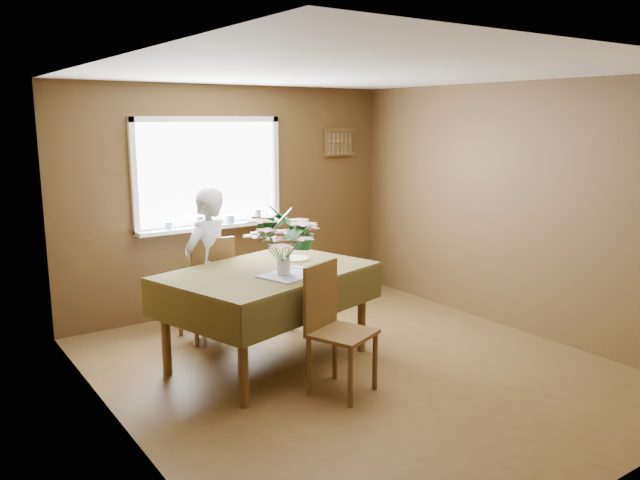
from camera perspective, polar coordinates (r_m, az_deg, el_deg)
floor at (r=5.56m, az=3.31°, el=-11.59°), size 4.50×4.50×0.00m
ceiling at (r=5.14m, az=3.63°, el=15.06°), size 4.50×4.50×0.00m
wall_back at (r=7.09m, az=-7.90°, el=3.75°), size 4.00×0.00×4.00m
wall_front at (r=3.75m, az=25.33°, el=-3.73°), size 4.00×0.00×4.00m
wall_left at (r=4.28m, az=-18.03°, el=-1.47°), size 0.00×4.50×4.50m
wall_right at (r=6.62m, az=17.19°, el=2.85°), size 0.00×4.50×4.50m
window_assembly at (r=6.90m, az=-9.91°, el=4.43°), size 1.72×0.20×1.22m
spoon_rack at (r=7.78m, az=1.76°, el=8.93°), size 0.44×0.05×0.33m
dining_table at (r=5.45m, az=-4.77°, el=-3.79°), size 2.01×1.62×0.86m
chair_far at (r=6.13m, az=-10.14°, el=-4.07°), size 0.45×0.45×1.03m
chair_near at (r=4.94m, az=1.19°, el=-7.62°), size 0.57×0.57×1.03m
seated_woman at (r=6.03m, az=-10.25°, el=-2.41°), size 0.65×0.56×1.51m
flower_bouquet at (r=5.17m, az=-3.38°, el=0.35°), size 0.59×0.59×0.50m
side_plate at (r=5.81m, az=-2.32°, el=-1.69°), size 0.31×0.31×0.01m
table_knife at (r=5.41m, az=-2.09°, el=-2.61°), size 0.13×0.19×0.00m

